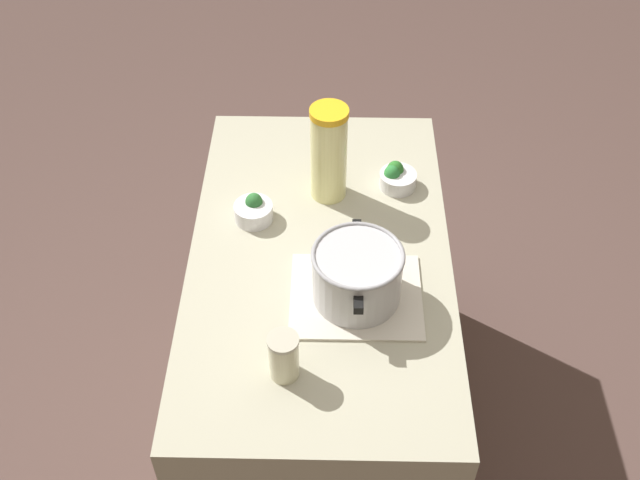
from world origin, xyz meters
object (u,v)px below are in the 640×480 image
object	(u,v)px
lemonade_pitcher	(329,153)
mason_jar	(284,356)
broccoli_bowl_front	(396,177)
cooking_pot	(357,274)
broccoli_bowl_center	(254,210)

from	to	relation	value
lemonade_pitcher	mason_jar	bearing A→B (deg)	-8.53
broccoli_bowl_front	cooking_pot	bearing A→B (deg)	-15.88
cooking_pot	mason_jar	distance (m)	0.30
lemonade_pitcher	mason_jar	size ratio (longest dim) A/B	2.28
cooking_pot	broccoli_bowl_center	bearing A→B (deg)	-135.49
lemonade_pitcher	broccoli_bowl_front	distance (m)	0.24
lemonade_pitcher	broccoli_bowl_center	size ratio (longest dim) A/B	2.71
mason_jar	broccoli_bowl_front	size ratio (longest dim) A/B	1.19
broccoli_bowl_center	broccoli_bowl_front	bearing A→B (deg)	109.87
broccoli_bowl_center	mason_jar	bearing A→B (deg)	12.19
cooking_pot	broccoli_bowl_front	distance (m)	0.47
broccoli_bowl_front	broccoli_bowl_center	distance (m)	0.45
broccoli_bowl_front	broccoli_bowl_center	bearing A→B (deg)	-70.13
lemonade_pitcher	mason_jar	xyz separation A→B (m)	(0.66, -0.10, -0.09)
mason_jar	broccoli_bowl_center	world-z (taller)	mason_jar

